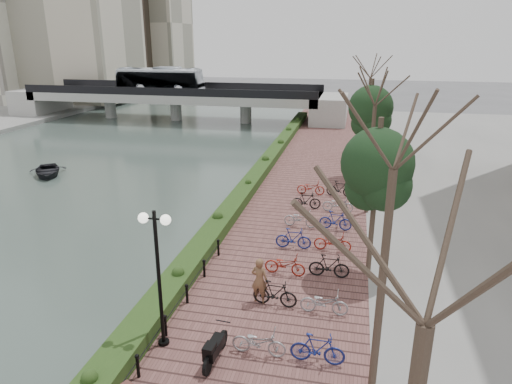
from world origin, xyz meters
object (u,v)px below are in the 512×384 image
(lamppost, at_px, (157,250))
(pedestrian, at_px, (260,280))
(motorcycle, at_px, (215,347))
(boat, at_px, (47,171))

(lamppost, bearing_deg, pedestrian, 50.74)
(motorcycle, bearing_deg, boat, 140.96)
(lamppost, distance_m, pedestrian, 4.65)
(lamppost, distance_m, boat, 24.33)
(lamppost, relative_size, motorcycle, 2.92)
(motorcycle, distance_m, pedestrian, 3.56)
(motorcycle, xyz_separation_m, boat, (-18.64, 17.71, -0.59))
(pedestrian, bearing_deg, boat, -25.22)
(pedestrian, xyz_separation_m, boat, (-19.27, 14.23, -0.99))
(motorcycle, xyz_separation_m, pedestrian, (0.63, 3.48, 0.40))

